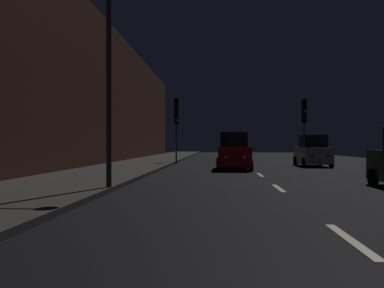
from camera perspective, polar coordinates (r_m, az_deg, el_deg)
The scene contains 9 objects.
ground at distance 27.53m, azimuth 7.87°, elevation -3.04°, with size 26.99×84.00×0.02m, color black.
sidewalk_left at distance 27.97m, azimuth -7.23°, elevation -2.82°, with size 4.40×84.00×0.15m, color #33302D.
building_facade_left at distance 25.45m, azimuth -14.57°, elevation 7.95°, with size 0.80×63.00×9.93m, color #472319.
lane_centerline at distance 15.84m, azimuth 10.91°, elevation -5.18°, with size 0.16×21.92×0.01m.
traffic_light_far_left at distance 28.69m, azimuth -2.30°, elevation 4.07°, with size 0.36×0.48×4.80m.
traffic_light_far_right at distance 32.90m, azimuth 16.02°, elevation 3.89°, with size 0.37×0.48×5.05m.
streetlamp_overhead at distance 12.21m, azimuth -9.83°, elevation 15.33°, with size 1.70×0.44×7.00m.
car_approaching_headlights at distance 22.27m, azimuth 6.05°, elevation -1.23°, with size 1.93×4.18×2.11m.
car_parked_right_far at distance 26.66m, azimuth 17.13°, elevation -1.12°, with size 1.85×4.01×2.02m.
Camera 1 is at (-1.96, -2.92, 1.42)m, focal length 36.63 mm.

